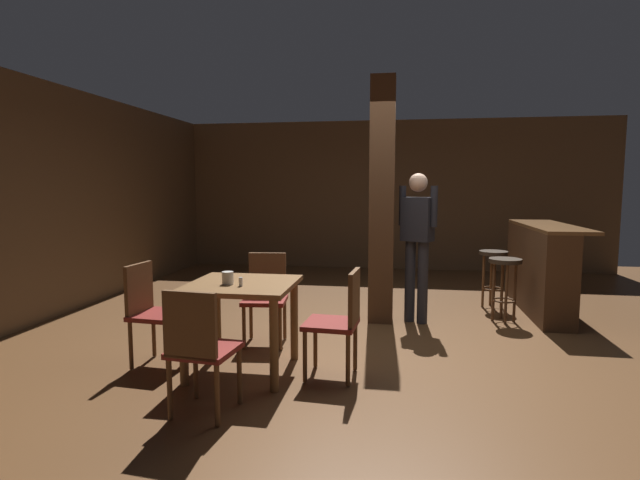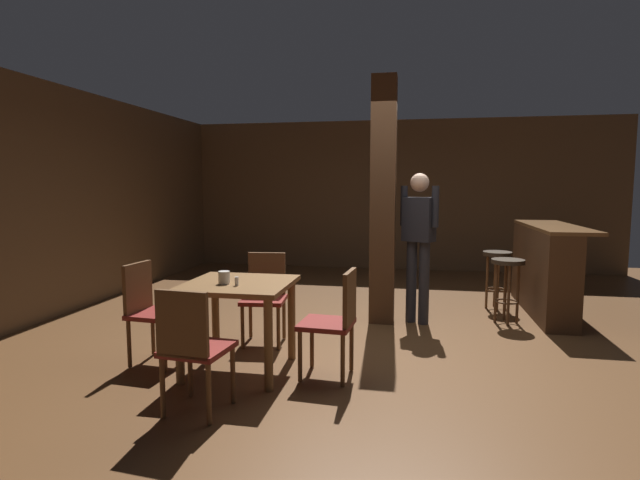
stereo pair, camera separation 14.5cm
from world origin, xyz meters
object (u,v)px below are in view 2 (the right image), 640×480
bar_counter (543,268)px  napkin_cup (224,277)px  salt_shaker (237,281)px  bar_stool_mid (497,266)px  chair_south (192,344)px  chair_west (150,307)px  chair_north (265,293)px  dining_table (239,299)px  standing_person (419,237)px  bar_stool_near (508,275)px  chair_east (336,318)px

bar_counter → napkin_cup: bearing=-139.6°
salt_shaker → bar_stool_mid: salt_shaker is taller
chair_south → bar_counter: bearing=48.4°
chair_west → napkin_cup: (0.75, -0.12, 0.32)m
chair_south → chair_west: same height
chair_south → bar_stool_mid: chair_south is taller
chair_west → napkin_cup: size_ratio=8.52×
bar_stool_mid → bar_counter: bearing=-11.5°
salt_shaker → chair_north: bearing=93.2°
dining_table → salt_shaker: 0.23m
salt_shaker → bar_stool_mid: bearing=48.9°
napkin_cup → salt_shaker: (0.13, -0.06, -0.02)m
chair_west → napkin_cup: bearing=-9.1°
standing_person → chair_south: bearing=-119.6°
chair_north → bar_stool_mid: (2.52, 1.88, 0.05)m
bar_stool_near → bar_stool_mid: (-0.01, 0.68, -0.00)m
chair_west → chair_east: size_ratio=1.00×
napkin_cup → chair_south: bearing=-84.8°
standing_person → chair_north: bearing=-146.2°
chair_west → bar_stool_near: (3.36, 1.97, 0.06)m
chair_west → chair_east: bearing=-1.6°
bar_stool_mid → chair_east: bearing=-121.8°
chair_west → salt_shaker: chair_west is taller
dining_table → standing_person: standing_person is taller
dining_table → chair_south: size_ratio=0.98×
napkin_cup → bar_stool_near: bearing=38.7°
dining_table → bar_stool_near: bearing=38.6°
chair_south → standing_person: standing_person is taller
chair_south → bar_stool_mid: 4.36m
dining_table → chair_north: bearing=91.1°
bar_stool_mid → bar_stool_near: bearing=-89.1°
chair_east → salt_shaker: size_ratio=12.42×
chair_east → napkin_cup: (-0.93, -0.07, 0.32)m
chair_north → chair_east: size_ratio=1.00×
chair_west → bar_stool_mid: bearing=38.4°
chair_east → salt_shaker: bearing=-170.5°
standing_person → bar_stool_mid: 1.40m
standing_person → bar_stool_mid: (1.00, 0.87, -0.44)m
bar_stool_near → bar_counter: bearing=47.7°
dining_table → salt_shaker: salt_shaker is taller
chair_east → napkin_cup: chair_east is taller
standing_person → bar_counter: 1.77m
napkin_cup → standing_person: bearing=50.0°
chair_east → standing_person: size_ratio=0.52×
dining_table → bar_stool_mid: (2.50, 2.68, -0.07)m
chair_south → chair_north: (0.01, 1.67, 0.00)m
chair_north → salt_shaker: 0.99m
bar_counter → standing_person: bearing=-153.6°
chair_east → bar_counter: bearing=49.6°
standing_person → bar_stool_near: (1.01, 0.19, -0.44)m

